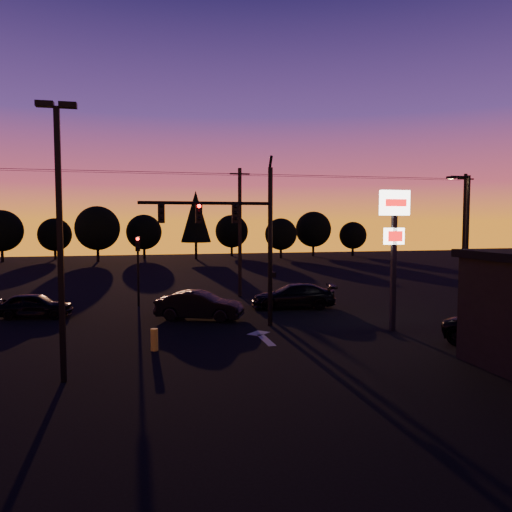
{
  "coord_description": "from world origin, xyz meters",
  "views": [
    {
      "loc": [
        -5.08,
        -20.28,
        5.34
      ],
      "look_at": [
        1.0,
        5.0,
        3.5
      ],
      "focal_mm": 35.0,
      "sensor_mm": 36.0,
      "label": 1
    }
  ],
  "objects_px": {
    "secondary_signal": "(138,261)",
    "traffic_signal_mast": "(239,229)",
    "pylon_sign": "(394,230)",
    "car_left": "(34,305)",
    "streetlight": "(466,236)",
    "bollard": "(154,340)",
    "car_right": "(293,296)",
    "suv_parked": "(511,332)",
    "parking_lot_light": "(60,223)",
    "car_mid": "(199,305)"
  },
  "relations": [
    {
      "from": "pylon_sign",
      "to": "car_left",
      "type": "relative_size",
      "value": 1.68
    },
    {
      "from": "traffic_signal_mast",
      "to": "car_left",
      "type": "height_order",
      "value": "traffic_signal_mast"
    },
    {
      "from": "bollard",
      "to": "parking_lot_light",
      "type": "bearing_deg",
      "value": -132.58
    },
    {
      "from": "bollard",
      "to": "suv_parked",
      "type": "xyz_separation_m",
      "value": [
        14.42,
        -3.27,
        0.27
      ]
    },
    {
      "from": "parking_lot_light",
      "to": "car_right",
      "type": "height_order",
      "value": "parking_lot_light"
    },
    {
      "from": "parking_lot_light",
      "to": "car_mid",
      "type": "bearing_deg",
      "value": 58.78
    },
    {
      "from": "bollard",
      "to": "suv_parked",
      "type": "distance_m",
      "value": 14.79
    },
    {
      "from": "pylon_sign",
      "to": "streetlight",
      "type": "distance_m",
      "value": 8.0
    },
    {
      "from": "secondary_signal",
      "to": "streetlight",
      "type": "distance_m",
      "value": 19.89
    },
    {
      "from": "pylon_sign",
      "to": "bollard",
      "type": "bearing_deg",
      "value": -174.23
    },
    {
      "from": "suv_parked",
      "to": "car_mid",
      "type": "bearing_deg",
      "value": 112.07
    },
    {
      "from": "traffic_signal_mast",
      "to": "pylon_sign",
      "type": "height_order",
      "value": "traffic_signal_mast"
    },
    {
      "from": "secondary_signal",
      "to": "parking_lot_light",
      "type": "relative_size",
      "value": 0.48
    },
    {
      "from": "car_right",
      "to": "suv_parked",
      "type": "height_order",
      "value": "car_right"
    },
    {
      "from": "traffic_signal_mast",
      "to": "streetlight",
      "type": "relative_size",
      "value": 1.07
    },
    {
      "from": "parking_lot_light",
      "to": "streetlight",
      "type": "bearing_deg",
      "value": 21.65
    },
    {
      "from": "secondary_signal",
      "to": "car_left",
      "type": "relative_size",
      "value": 1.08
    },
    {
      "from": "parking_lot_light",
      "to": "bollard",
      "type": "relative_size",
      "value": 10.04
    },
    {
      "from": "parking_lot_light",
      "to": "car_right",
      "type": "distance_m",
      "value": 17.11
    },
    {
      "from": "secondary_signal",
      "to": "pylon_sign",
      "type": "xyz_separation_m",
      "value": [
        12.0,
        -9.99,
        2.05
      ]
    },
    {
      "from": "pylon_sign",
      "to": "streetlight",
      "type": "bearing_deg",
      "value": 30.08
    },
    {
      "from": "car_mid",
      "to": "traffic_signal_mast",
      "type": "bearing_deg",
      "value": -121.77
    },
    {
      "from": "pylon_sign",
      "to": "car_right",
      "type": "distance_m",
      "value": 8.7
    },
    {
      "from": "traffic_signal_mast",
      "to": "parking_lot_light",
      "type": "relative_size",
      "value": 0.94
    },
    {
      "from": "traffic_signal_mast",
      "to": "parking_lot_light",
      "type": "distance_m",
      "value": 10.19
    },
    {
      "from": "bollard",
      "to": "car_left",
      "type": "height_order",
      "value": "car_left"
    },
    {
      "from": "bollard",
      "to": "car_left",
      "type": "bearing_deg",
      "value": 125.41
    },
    {
      "from": "streetlight",
      "to": "bollard",
      "type": "relative_size",
      "value": 8.78
    },
    {
      "from": "traffic_signal_mast",
      "to": "streetlight",
      "type": "distance_m",
      "value": 14.1
    },
    {
      "from": "traffic_signal_mast",
      "to": "parking_lot_light",
      "type": "xyz_separation_m",
      "value": [
        -7.4,
        -6.99,
        0.33
      ]
    },
    {
      "from": "car_left",
      "to": "bollard",
      "type": "bearing_deg",
      "value": -135.57
    },
    {
      "from": "pylon_sign",
      "to": "car_left",
      "type": "xyz_separation_m",
      "value": [
        -17.62,
        7.56,
        -4.23
      ]
    },
    {
      "from": "bollard",
      "to": "car_mid",
      "type": "bearing_deg",
      "value": 66.6
    },
    {
      "from": "secondary_signal",
      "to": "bollard",
      "type": "distance_m",
      "value": 11.41
    },
    {
      "from": "car_left",
      "to": "suv_parked",
      "type": "distance_m",
      "value": 23.85
    },
    {
      "from": "car_left",
      "to": "car_right",
      "type": "xyz_separation_m",
      "value": [
        14.85,
        -0.45,
        0.05
      ]
    },
    {
      "from": "traffic_signal_mast",
      "to": "bollard",
      "type": "bearing_deg",
      "value": -139.87
    },
    {
      "from": "pylon_sign",
      "to": "suv_parked",
      "type": "height_order",
      "value": "pylon_sign"
    },
    {
      "from": "car_left",
      "to": "suv_parked",
      "type": "bearing_deg",
      "value": -111.17
    },
    {
      "from": "secondary_signal",
      "to": "pylon_sign",
      "type": "bearing_deg",
      "value": -39.77
    },
    {
      "from": "car_right",
      "to": "suv_parked",
      "type": "relative_size",
      "value": 0.98
    },
    {
      "from": "car_mid",
      "to": "pylon_sign",
      "type": "bearing_deg",
      "value": -96.49
    },
    {
      "from": "bollard",
      "to": "streetlight",
      "type": "bearing_deg",
      "value": 15.71
    },
    {
      "from": "traffic_signal_mast",
      "to": "suv_parked",
      "type": "xyz_separation_m",
      "value": [
        10.09,
        -6.92,
        -4.21
      ]
    },
    {
      "from": "secondary_signal",
      "to": "traffic_signal_mast",
      "type": "bearing_deg",
      "value": -56.81
    },
    {
      "from": "car_left",
      "to": "car_right",
      "type": "height_order",
      "value": "car_right"
    },
    {
      "from": "streetlight",
      "to": "pylon_sign",
      "type": "bearing_deg",
      "value": -149.92
    },
    {
      "from": "parking_lot_light",
      "to": "pylon_sign",
      "type": "bearing_deg",
      "value": 17.23
    },
    {
      "from": "car_right",
      "to": "car_left",
      "type": "bearing_deg",
      "value": -82.04
    },
    {
      "from": "secondary_signal",
      "to": "streetlight",
      "type": "height_order",
      "value": "streetlight"
    }
  ]
}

